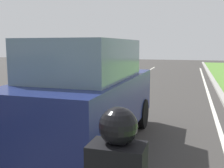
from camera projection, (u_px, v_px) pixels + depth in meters
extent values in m
plane|color=#383533|center=(120.00, 97.00, 11.26)|extent=(60.00, 60.00, 0.00)
cube|color=silver|center=(104.00, 96.00, 11.46)|extent=(0.12, 32.00, 0.01)
cube|color=silver|center=(211.00, 102.00, 10.24)|extent=(0.12, 32.00, 0.01)
cube|color=navy|center=(89.00, 103.00, 5.82)|extent=(1.99, 4.54, 1.10)
cube|color=slate|center=(85.00, 59.00, 5.54)|extent=(1.75, 2.73, 0.80)
cylinder|color=black|center=(81.00, 109.00, 7.61)|extent=(0.23, 0.76, 0.76)
cylinder|color=black|center=(142.00, 113.00, 7.08)|extent=(0.23, 0.76, 0.76)
cylinder|color=black|center=(9.00, 148.00, 4.72)|extent=(0.23, 0.76, 0.76)
cylinder|color=black|center=(103.00, 160.00, 4.20)|extent=(0.23, 0.76, 0.76)
cube|color=brown|center=(63.00, 81.00, 11.05)|extent=(1.69, 3.72, 0.80)
cube|color=slate|center=(60.00, 63.00, 10.70)|extent=(1.50, 1.92, 0.68)
cylinder|color=black|center=(61.00, 85.00, 12.50)|extent=(0.23, 0.60, 0.60)
cylinder|color=black|center=(91.00, 87.00, 12.09)|extent=(0.23, 0.60, 0.60)
cylinder|color=black|center=(31.00, 95.00, 10.11)|extent=(0.23, 0.60, 0.60)
cylinder|color=black|center=(67.00, 97.00, 9.70)|extent=(0.23, 0.60, 0.60)
sphere|color=black|center=(118.00, 126.00, 1.89)|extent=(0.28, 0.28, 0.28)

